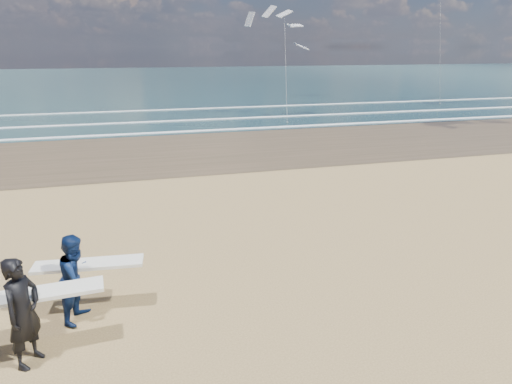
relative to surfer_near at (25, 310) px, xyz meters
name	(u,v)px	position (x,y,z in m)	size (l,w,h in m)	color
wet_sand_strip	(439,133)	(21.08, 17.20, -1.02)	(220.00, 12.00, 0.01)	#4A3C27
ocean	(240,79)	(21.08, 71.20, -1.01)	(220.00, 100.00, 0.02)	#1B383C
foam_breakers	(363,112)	(21.08, 27.30, -0.97)	(220.00, 11.70, 0.05)	white
surfer_near	(25,310)	(0.00, 0.00, 0.00)	(2.23, 1.12, 2.01)	black
surfer_far	(78,277)	(0.74, 1.24, -0.10)	(2.24, 1.26, 1.83)	#0D1F4A
kite_1	(285,54)	(13.73, 26.32, 3.80)	(5.51, 4.71, 8.81)	slate
kite_5	(440,19)	(31.89, 33.09, 6.90)	(4.66, 4.61, 15.37)	slate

